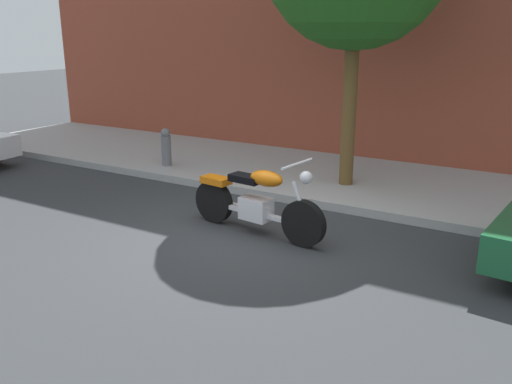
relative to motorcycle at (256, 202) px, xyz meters
name	(u,v)px	position (x,y,z in m)	size (l,w,h in m)	color
ground_plane	(240,236)	(-0.14, -0.22, -0.46)	(60.00, 60.00, 0.00)	#303335
sidewalk	(333,178)	(-0.14, 3.15, -0.39)	(18.48, 3.39, 0.14)	#9F9F9F
motorcycle	(256,202)	(0.00, 0.00, 0.00)	(2.23, 0.71, 1.14)	black
fire_hydrant	(166,150)	(-3.35, 2.07, -0.01)	(0.20, 0.20, 0.91)	slate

